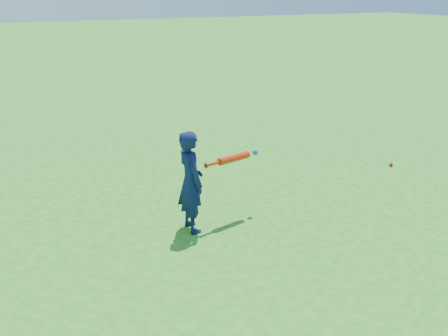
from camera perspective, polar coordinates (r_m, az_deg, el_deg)
name	(u,v)px	position (r m, az deg, el deg)	size (l,w,h in m)	color
ground	(223,218)	(6.30, -0.10, -5.71)	(80.00, 80.00, 0.00)	#23771C
child	(191,182)	(5.79, -3.82, -1.57)	(0.44, 0.29, 1.22)	#0E1643
ground_ball_red	(391,165)	(8.49, 18.55, 0.38)	(0.06, 0.06, 0.06)	red
bat_swing	(236,158)	(6.06, 1.33, 1.20)	(0.81, 0.26, 0.09)	red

